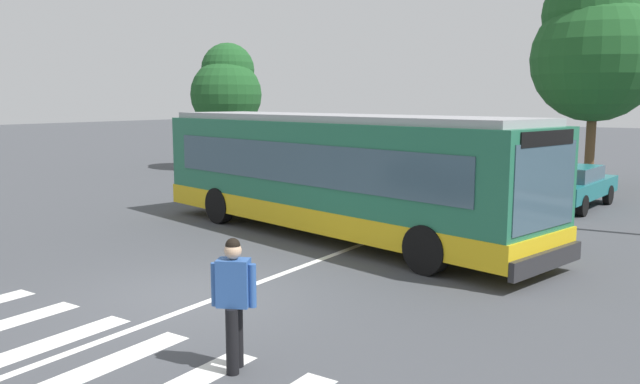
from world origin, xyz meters
name	(u,v)px	position (x,y,z in m)	size (l,w,h in m)	color
ground_plane	(197,295)	(0.00, 0.00, 0.00)	(160.00, 160.00, 0.00)	#424449
city_transit_bus	(334,174)	(-0.64, 5.52, 1.59)	(11.78, 5.12, 3.06)	black
pedestrian_crossing_street	(234,297)	(2.68, -2.00, 0.97)	(0.53, 0.41, 1.72)	black
parked_car_white	(411,173)	(-2.22, 13.18, 0.77)	(2.05, 4.59, 1.35)	black
parked_car_champagne	(486,177)	(0.48, 13.59, 0.77)	(2.08, 4.60, 1.35)	black
parked_car_teal	(569,184)	(3.27, 13.36, 0.77)	(2.19, 4.64, 1.35)	black
background_tree_left	(227,87)	(-13.54, 15.84, 4.04)	(3.48, 3.48, 6.22)	brown
background_tree_right	(594,45)	(2.78, 18.49, 5.48)	(4.80, 4.80, 8.47)	brown
crosswalk_painted_stripes	(70,356)	(0.54, -2.92, 0.00)	(6.82, 2.72, 0.01)	silver
lane_center_line	(284,273)	(0.43, 2.00, 0.00)	(0.16, 24.00, 0.01)	silver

